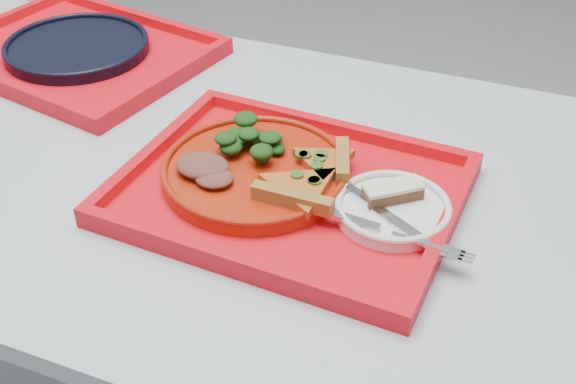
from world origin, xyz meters
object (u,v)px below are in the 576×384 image
Objects in this scene: tray_main at (289,194)px; dessert_bar at (393,192)px; dinner_plate at (255,173)px; tray_far at (79,55)px; navy_plate at (77,48)px.

tray_main is 0.14m from dessert_bar.
dinner_plate is 0.19m from dessert_bar.
tray_main is 0.06m from dinner_plate.
tray_far is 0.70m from dessert_bar.
tray_main is 5.69× the size of dessert_bar.
navy_plate is at bearing 121.04° from dessert_bar.
dinner_plate reaches higher than tray_far.
navy_plate is at bearing 157.26° from tray_main.
dinner_plate is (-0.05, 0.01, 0.02)m from tray_main.
dinner_plate is 3.29× the size of dessert_bar.
tray_main is 1.73× the size of navy_plate.
dessert_bar is at bearing -19.44° from navy_plate.
tray_far is 1.73× the size of navy_plate.
dessert_bar reaches higher than navy_plate.
tray_far is (-0.52, 0.25, 0.00)m from tray_main.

